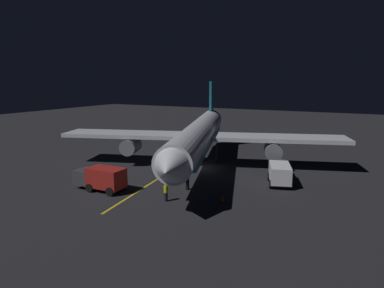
# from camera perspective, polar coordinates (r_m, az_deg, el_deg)

# --- Properties ---
(ground_plane) EXTENTS (180.00, 180.00, 0.20)m
(ground_plane) POSITION_cam_1_polar(r_m,az_deg,el_deg) (43.69, 1.20, -4.21)
(ground_plane) COLOR black
(apron_guide_stripe) EXTENTS (3.78, 27.16, 0.01)m
(apron_guide_stripe) POSITION_cam_1_polar(r_m,az_deg,el_deg) (41.39, -4.25, -4.94)
(apron_guide_stripe) COLOR gold
(apron_guide_stripe) RESTS_ON ground_plane
(airliner) EXTENTS (36.73, 37.49, 11.02)m
(airliner) POSITION_cam_1_polar(r_m,az_deg,el_deg) (43.41, 1.34, 1.54)
(airliner) COLOR silver
(airliner) RESTS_ON ground_plane
(baggage_truck) EXTENTS (5.61, 2.32, 2.43)m
(baggage_truck) POSITION_cam_1_polar(r_m,az_deg,el_deg) (35.86, -15.08, -5.71)
(baggage_truck) COLOR maroon
(baggage_truck) RESTS_ON ground_plane
(catering_truck) EXTENTS (3.83, 6.37, 2.22)m
(catering_truck) POSITION_cam_1_polar(r_m,az_deg,el_deg) (38.36, 14.57, -4.71)
(catering_truck) COLOR silver
(catering_truck) RESTS_ON ground_plane
(ground_crew_worker) EXTENTS (0.40, 0.40, 1.74)m
(ground_crew_worker) POSITION_cam_1_polar(r_m,az_deg,el_deg) (31.80, -4.44, -8.14)
(ground_crew_worker) COLOR black
(ground_crew_worker) RESTS_ON ground_plane
(traffic_cone_near_left) EXTENTS (0.50, 0.50, 0.55)m
(traffic_cone_near_left) POSITION_cam_1_polar(r_m,az_deg,el_deg) (40.04, -12.41, -5.34)
(traffic_cone_near_left) COLOR #EA590F
(traffic_cone_near_left) RESTS_ON ground_plane
(traffic_cone_near_right) EXTENTS (0.50, 0.50, 0.55)m
(traffic_cone_near_right) POSITION_cam_1_polar(r_m,az_deg,el_deg) (31.94, 5.18, -9.28)
(traffic_cone_near_right) COLOR #EA590F
(traffic_cone_near_right) RESTS_ON ground_plane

